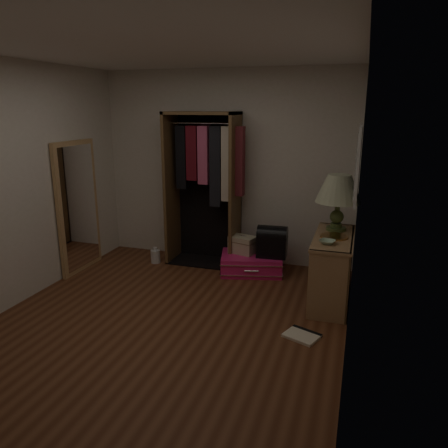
{
  "coord_description": "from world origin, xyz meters",
  "views": [
    {
      "loc": [
        1.77,
        -3.68,
        2.12
      ],
      "look_at": [
        0.3,
        0.95,
        0.8
      ],
      "focal_mm": 35.0,
      "sensor_mm": 36.0,
      "label": 1
    }
  ],
  "objects": [
    {
      "name": "floor_mirror",
      "position": [
        -1.7,
        1.0,
        0.85
      ],
      "size": [
        0.06,
        0.8,
        1.7
      ],
      "color": "tan",
      "rests_on": "ground"
    },
    {
      "name": "pink_suitcase",
      "position": [
        0.48,
        1.57,
        0.12
      ],
      "size": [
        0.91,
        0.75,
        0.24
      ],
      "rotation": [
        0.0,
        0.0,
        0.25
      ],
      "color": "#DF1B66",
      "rests_on": "ground"
    },
    {
      "name": "ceramic_bowl",
      "position": [
        1.49,
        0.71,
        0.77
      ],
      "size": [
        0.19,
        0.19,
        0.04
      ],
      "primitive_type": "imported",
      "rotation": [
        0.0,
        0.0,
        -0.2
      ],
      "color": "#9CBA9B",
      "rests_on": "console_bookshelf"
    },
    {
      "name": "ground",
      "position": [
        0.0,
        0.0,
        0.0
      ],
      "size": [
        4.0,
        4.0,
        0.0
      ],
      "primitive_type": "plane",
      "color": "#572D19",
      "rests_on": "ground"
    },
    {
      "name": "black_bag",
      "position": [
        0.75,
        1.57,
        0.45
      ],
      "size": [
        0.39,
        0.27,
        0.41
      ],
      "rotation": [
        0.0,
        0.0,
        0.06
      ],
      "color": "black",
      "rests_on": "pink_suitcase"
    },
    {
      "name": "brass_tray",
      "position": [
        1.54,
        0.97,
        0.76
      ],
      "size": [
        0.36,
        0.36,
        0.02
      ],
      "rotation": [
        0.0,
        0.0,
        0.24
      ],
      "color": "#B58345",
      "rests_on": "console_bookshelf"
    },
    {
      "name": "floor_book",
      "position": [
        1.36,
        0.1,
        0.01
      ],
      "size": [
        0.38,
        0.34,
        0.03
      ],
      "rotation": [
        0.0,
        0.0,
        -0.38
      ],
      "color": "#EBE1C6",
      "rests_on": "ground"
    },
    {
      "name": "train_case",
      "position": [
        0.35,
        1.6,
        0.36
      ],
      "size": [
        0.38,
        0.31,
        0.24
      ],
      "rotation": [
        0.0,
        0.0,
        -0.27
      ],
      "color": "tan",
      "rests_on": "pink_suitcase"
    },
    {
      "name": "table_lamp",
      "position": [
        1.54,
        1.25,
        1.22
      ],
      "size": [
        0.67,
        0.67,
        0.64
      ],
      "rotation": [
        0.0,
        0.0,
        0.41
      ],
      "color": "#405428",
      "rests_on": "console_bookshelf"
    },
    {
      "name": "console_bookshelf",
      "position": [
        1.53,
        1.04,
        0.39
      ],
      "size": [
        0.42,
        1.12,
        0.75
      ],
      "color": "#9D734C",
      "rests_on": "ground"
    },
    {
      "name": "white_jug",
      "position": [
        -0.88,
        1.51,
        0.1
      ],
      "size": [
        0.16,
        0.16,
        0.23
      ],
      "rotation": [
        0.0,
        0.0,
        0.3
      ],
      "color": "silver",
      "rests_on": "ground"
    },
    {
      "name": "room_walls",
      "position": [
        0.08,
        0.04,
        1.5
      ],
      "size": [
        3.52,
        4.02,
        2.6
      ],
      "color": "beige",
      "rests_on": "ground"
    },
    {
      "name": "open_wardrobe",
      "position": [
        -0.2,
        1.77,
        1.22
      ],
      "size": [
        1.05,
        0.5,
        2.05
      ],
      "color": "brown",
      "rests_on": "ground"
    }
  ]
}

